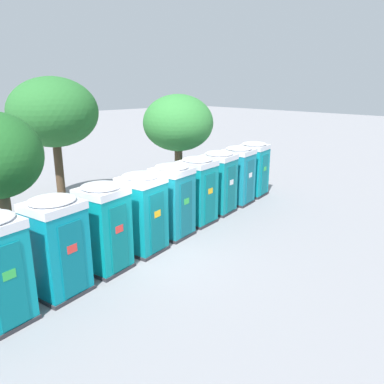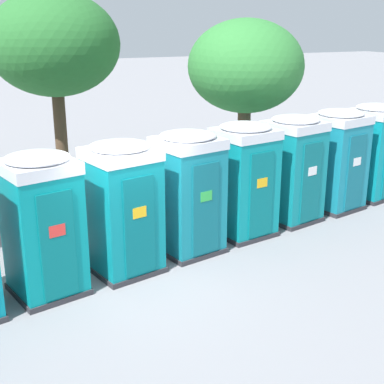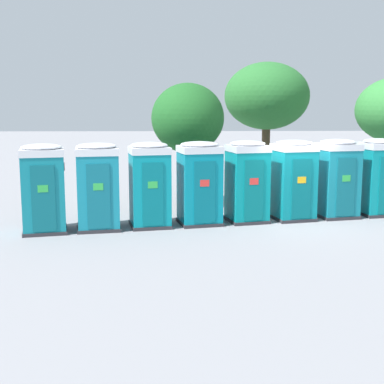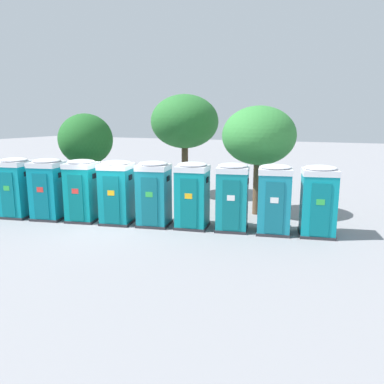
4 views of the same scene
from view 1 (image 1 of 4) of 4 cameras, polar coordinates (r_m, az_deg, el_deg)
name	(u,v)px [view 1 (image 1 of 4)]	position (r m, az deg, el deg)	size (l,w,h in m)	color
ground_plane	(152,253)	(11.94, -6.09, -9.23)	(120.00, 120.00, 0.00)	gray
portapotty_3	(57,246)	(9.84, -19.93, -7.69)	(1.46, 1.43, 2.54)	#2D2D33
portapotty_4	(104,227)	(10.70, -13.27, -5.19)	(1.40, 1.43, 2.54)	#2D2D33
portapotty_5	(143,212)	(11.67, -7.54, -3.09)	(1.44, 1.43, 2.54)	#2D2D33
portapotty_6	(173,200)	(12.79, -2.98, -1.25)	(1.42, 1.42, 2.54)	#2D2D33
portapotty_7	(197,190)	(13.98, 0.82, 0.29)	(1.38, 1.38, 2.54)	#2D2D33
portapotty_8	(219,182)	(15.23, 4.09, 1.57)	(1.41, 1.42, 2.54)	#2D2D33
portapotty_9	(238,175)	(16.49, 7.05, 2.62)	(1.42, 1.42, 2.54)	#2D2D33
portapotty_10	(253,169)	(17.83, 9.32, 3.55)	(1.45, 1.43, 2.54)	#2D2D33
street_tree_0	(178,123)	(16.98, -2.12, 10.39)	(3.14, 3.14, 4.69)	brown
street_tree_2	(54,113)	(16.53, -20.35, 11.25)	(3.59, 3.59, 5.41)	#4C3826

